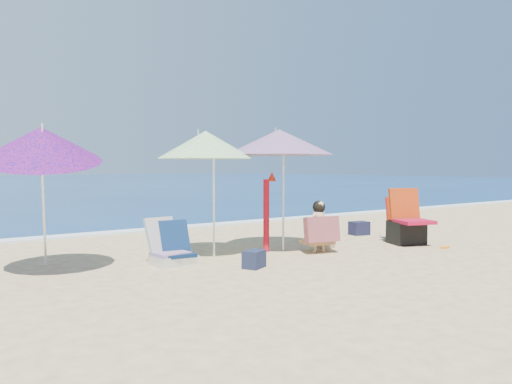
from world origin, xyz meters
TOP-DOWN VIEW (x-y plane):
  - ground at (0.00, 0.00)m, footprint 120.00×120.00m
  - foam at (0.00, 5.10)m, footprint 120.00×0.50m
  - umbrella_turquoise at (0.27, 1.07)m, footprint 2.54×2.54m
  - umbrella_striped at (-1.13, 1.31)m, footprint 2.18×2.18m
  - umbrella_blue at (-3.76, 1.40)m, footprint 2.09×2.14m
  - furled_umbrella at (-0.02, 1.03)m, footprint 0.20×0.38m
  - chair_navy at (-1.85, 0.95)m, footprint 0.59×0.67m
  - chair_rainbow at (-2.00, 0.99)m, footprint 0.59×0.70m
  - camp_chair_left at (2.79, 0.15)m, footprint 0.88×1.01m
  - camp_chair_right at (3.05, 0.47)m, footprint 0.76×0.71m
  - person_center at (0.68, 0.42)m, footprint 0.68×0.63m
  - bag_navy_a at (-1.04, 0.02)m, footprint 0.42×0.38m
  - bag_black_a at (-1.72, 1.63)m, footprint 0.38×0.35m
  - bag_tan at (1.12, 0.71)m, footprint 0.32×0.24m
  - bag_navy_b at (3.01, 1.62)m, footprint 0.45×0.37m
  - orange_item at (2.97, -0.59)m, footprint 0.26×0.17m

SIDE VIEW (x-z plane):
  - ground at x=0.00m, z-range 0.00..0.00m
  - orange_item at x=2.97m, z-range 0.00..0.03m
  - foam at x=0.00m, z-range 0.00..0.04m
  - bag_black_a at x=-1.72m, z-range 0.00..0.22m
  - bag_tan at x=1.12m, z-range 0.00..0.26m
  - bag_navy_a at x=-1.04m, z-range 0.00..0.27m
  - bag_navy_b at x=3.01m, z-range 0.00..0.30m
  - chair_navy at x=-1.85m, z-range -0.16..0.52m
  - chair_rainbow at x=-2.00m, z-range -0.17..0.56m
  - camp_chair_left at x=2.79m, z-range -0.22..0.89m
  - camp_chair_right at x=3.05m, z-range -0.13..0.82m
  - person_center at x=0.68m, z-range -0.01..0.92m
  - furled_umbrella at x=-0.02m, z-range 0.07..1.53m
  - umbrella_blue at x=-3.76m, z-range 0.73..3.02m
  - umbrella_striped at x=-1.13m, z-range 0.82..3.02m
  - umbrella_turquoise at x=0.27m, z-range 0.86..3.13m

